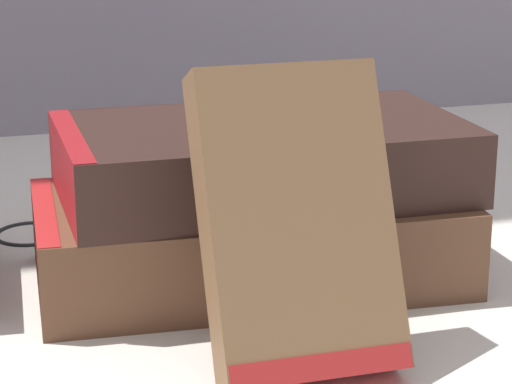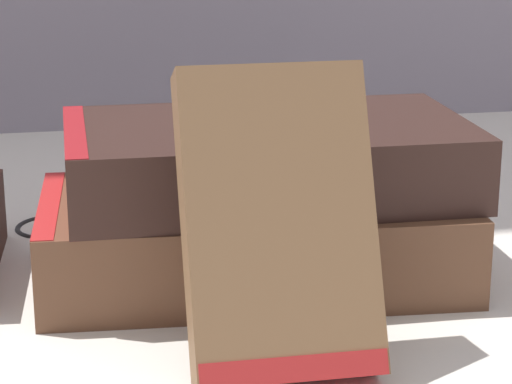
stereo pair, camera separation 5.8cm
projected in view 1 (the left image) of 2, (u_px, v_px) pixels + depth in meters
The scene contains 6 objects.
ground_plane at pixel (251, 318), 0.58m from camera, with size 3.00×3.00×0.00m, color silver.
book_flat_bottom at pixel (240, 239), 0.63m from camera, with size 0.26×0.15×0.05m.
book_flat_top at pixel (254, 159), 0.62m from camera, with size 0.24×0.13×0.04m.
book_leaning_front at pixel (298, 232), 0.51m from camera, with size 0.09×0.08×0.15m.
pocket_watch at pixel (313, 117), 0.62m from camera, with size 0.05×0.05×0.01m.
reading_glasses at pixel (76, 233), 0.72m from camera, with size 0.12×0.09×0.00m.
Camera 1 is at (-0.15, -0.52, 0.24)m, focal length 75.00 mm.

